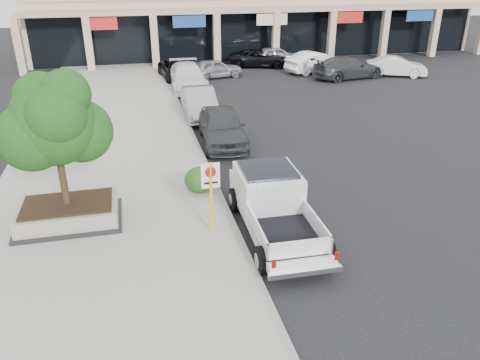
# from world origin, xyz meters

# --- Properties ---
(ground) EXTENTS (120.00, 120.00, 0.00)m
(ground) POSITION_xyz_m (0.00, 0.00, 0.00)
(ground) COLOR black
(ground) RESTS_ON ground
(sidewalk) EXTENTS (8.00, 52.00, 0.15)m
(sidewalk) POSITION_xyz_m (-5.50, 6.00, 0.07)
(sidewalk) COLOR gray
(sidewalk) RESTS_ON ground
(curb) EXTENTS (0.20, 52.00, 0.15)m
(curb) POSITION_xyz_m (-1.55, 6.00, 0.07)
(curb) COLOR gray
(curb) RESTS_ON ground
(planter) EXTENTS (3.20, 2.20, 0.68)m
(planter) POSITION_xyz_m (-6.57, 2.36, 0.48)
(planter) COLOR black
(planter) RESTS_ON sidewalk
(planter_tree) EXTENTS (2.90, 2.55, 4.00)m
(planter_tree) POSITION_xyz_m (-6.43, 2.51, 3.41)
(planter_tree) COLOR #301F12
(planter_tree) RESTS_ON planter
(no_parking_sign) EXTENTS (0.55, 0.09, 2.30)m
(no_parking_sign) POSITION_xyz_m (-2.29, 0.67, 1.63)
(no_parking_sign) COLOR yellow
(no_parking_sign) RESTS_ON sidewalk
(hedge) EXTENTS (1.10, 0.99, 0.93)m
(hedge) POSITION_xyz_m (-2.19, 3.58, 0.62)
(hedge) COLOR #1D4012
(hedge) RESTS_ON sidewalk
(pickup_truck) EXTENTS (2.24, 5.72, 1.78)m
(pickup_truck) POSITION_xyz_m (-0.35, 0.39, 0.89)
(pickup_truck) COLOR silver
(pickup_truck) RESTS_ON ground
(curb_car_a) EXTENTS (2.25, 4.95, 1.65)m
(curb_car_a) POSITION_xyz_m (-0.31, 8.74, 0.82)
(curb_car_a) COLOR #303336
(curb_car_a) RESTS_ON ground
(curb_car_b) EXTENTS (1.74, 4.75, 1.55)m
(curb_car_b) POSITION_xyz_m (-0.66, 13.25, 0.78)
(curb_car_b) COLOR #94979B
(curb_car_b) RESTS_ON ground
(curb_car_c) EXTENTS (2.42, 5.67, 1.63)m
(curb_car_c) POSITION_xyz_m (-0.43, 19.80, 0.82)
(curb_car_c) COLOR white
(curb_car_c) RESTS_ON ground
(curb_car_d) EXTENTS (2.75, 5.20, 1.39)m
(curb_car_d) POSITION_xyz_m (-0.72, 22.76, 0.70)
(curb_car_d) COLOR black
(curb_car_d) RESTS_ON ground
(lot_car_a) EXTENTS (4.31, 2.45, 1.38)m
(lot_car_a) POSITION_xyz_m (2.00, 22.76, 0.69)
(lot_car_a) COLOR gray
(lot_car_a) RESTS_ON ground
(lot_car_b) EXTENTS (5.12, 2.97, 1.59)m
(lot_car_b) POSITION_xyz_m (9.94, 22.78, 0.80)
(lot_car_b) COLOR white
(lot_car_b) RESTS_ON ground
(lot_car_c) EXTENTS (5.73, 3.14, 1.57)m
(lot_car_c) POSITION_xyz_m (11.47, 20.26, 0.79)
(lot_car_c) COLOR #313437
(lot_car_c) RESTS_ON ground
(lot_car_d) EXTENTS (5.45, 3.61, 1.39)m
(lot_car_d) POSITION_xyz_m (6.35, 26.05, 0.70)
(lot_car_d) COLOR black
(lot_car_d) RESTS_ON ground
(lot_car_e) EXTENTS (4.39, 1.83, 1.49)m
(lot_car_e) POSITION_xyz_m (8.00, 26.53, 0.74)
(lot_car_e) COLOR #A6A8AE
(lot_car_e) RESTS_ON ground
(lot_car_f) EXTENTS (4.59, 3.17, 1.43)m
(lot_car_f) POSITION_xyz_m (15.32, 20.13, 0.72)
(lot_car_f) COLOR silver
(lot_car_f) RESTS_ON ground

